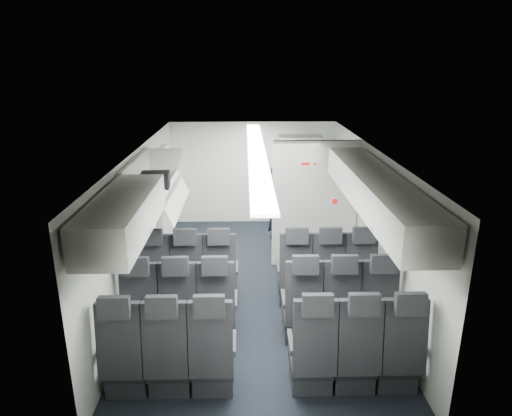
{
  "coord_description": "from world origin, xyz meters",
  "views": [
    {
      "loc": [
        -0.17,
        -6.36,
        3.36
      ],
      "look_at": [
        0.0,
        0.4,
        1.15
      ],
      "focal_mm": 32.0,
      "sensor_mm": 36.0,
      "label": 1
    }
  ],
  "objects_px": {
    "boarding_door": "(164,199)",
    "flight_attendant": "(279,210)",
    "seat_row_mid": "(260,312)",
    "seat_row_front": "(258,278)",
    "seat_row_rear": "(262,357)",
    "galley_unit": "(299,182)",
    "carry_on_bag": "(155,180)"
  },
  "relations": [
    {
      "from": "seat_row_rear",
      "to": "boarding_door",
      "type": "xyz_separation_m",
      "value": [
        -1.64,
        3.89,
        0.55
      ]
    },
    {
      "from": "seat_row_mid",
      "to": "carry_on_bag",
      "type": "xyz_separation_m",
      "value": [
        -1.36,
        0.98,
        1.43
      ]
    },
    {
      "from": "carry_on_bag",
      "to": "seat_row_front",
      "type": "bearing_deg",
      "value": -7.21
    },
    {
      "from": "seat_row_rear",
      "to": "flight_attendant",
      "type": "relative_size",
      "value": 2.08
    },
    {
      "from": "seat_row_front",
      "to": "carry_on_bag",
      "type": "bearing_deg",
      "value": 176.53
    },
    {
      "from": "seat_row_front",
      "to": "boarding_door",
      "type": "height_order",
      "value": "boarding_door"
    },
    {
      "from": "carry_on_bag",
      "to": "seat_row_rear",
      "type": "bearing_deg",
      "value": -57.86
    },
    {
      "from": "boarding_door",
      "to": "carry_on_bag",
      "type": "bearing_deg",
      "value": -82.12
    },
    {
      "from": "seat_row_front",
      "to": "flight_attendant",
      "type": "height_order",
      "value": "flight_attendant"
    },
    {
      "from": "boarding_door",
      "to": "seat_row_front",
      "type": "bearing_deg",
      "value": -51.84
    },
    {
      "from": "seat_row_mid",
      "to": "seat_row_front",
      "type": "bearing_deg",
      "value": 90.0
    },
    {
      "from": "galley_unit",
      "to": "flight_attendant",
      "type": "relative_size",
      "value": 1.19
    },
    {
      "from": "seat_row_front",
      "to": "galley_unit",
      "type": "bearing_deg",
      "value": 73.72
    },
    {
      "from": "seat_row_mid",
      "to": "flight_attendant",
      "type": "height_order",
      "value": "flight_attendant"
    },
    {
      "from": "seat_row_front",
      "to": "galley_unit",
      "type": "distance_m",
      "value": 3.43
    },
    {
      "from": "boarding_door",
      "to": "flight_attendant",
      "type": "bearing_deg",
      "value": -4.98
    },
    {
      "from": "seat_row_front",
      "to": "seat_row_rear",
      "type": "distance_m",
      "value": 1.8
    },
    {
      "from": "seat_row_mid",
      "to": "boarding_door",
      "type": "height_order",
      "value": "boarding_door"
    },
    {
      "from": "seat_row_front",
      "to": "seat_row_rear",
      "type": "xyz_separation_m",
      "value": [
        0.0,
        -1.8,
        0.0
      ]
    },
    {
      "from": "seat_row_front",
      "to": "boarding_door",
      "type": "relative_size",
      "value": 1.79
    },
    {
      "from": "carry_on_bag",
      "to": "flight_attendant",
      "type": "bearing_deg",
      "value": 41.5
    },
    {
      "from": "seat_row_mid",
      "to": "galley_unit",
      "type": "distance_m",
      "value": 4.3
    },
    {
      "from": "galley_unit",
      "to": "flight_attendant",
      "type": "height_order",
      "value": "galley_unit"
    },
    {
      "from": "seat_row_front",
      "to": "seat_row_mid",
      "type": "xyz_separation_m",
      "value": [
        0.0,
        -0.9,
        0.0
      ]
    },
    {
      "from": "seat_row_rear",
      "to": "carry_on_bag",
      "type": "relative_size",
      "value": 9.14
    },
    {
      "from": "flight_attendant",
      "to": "carry_on_bag",
      "type": "bearing_deg",
      "value": 143.0
    },
    {
      "from": "boarding_door",
      "to": "carry_on_bag",
      "type": "xyz_separation_m",
      "value": [
        0.28,
        -2.0,
        0.87
      ]
    },
    {
      "from": "seat_row_front",
      "to": "seat_row_rear",
      "type": "height_order",
      "value": "same"
    },
    {
      "from": "seat_row_rear",
      "to": "flight_attendant",
      "type": "xyz_separation_m",
      "value": [
        0.44,
        3.7,
        0.4
      ]
    },
    {
      "from": "seat_row_front",
      "to": "galley_unit",
      "type": "height_order",
      "value": "galley_unit"
    },
    {
      "from": "boarding_door",
      "to": "flight_attendant",
      "type": "distance_m",
      "value": 2.1
    },
    {
      "from": "flight_attendant",
      "to": "seat_row_rear",
      "type": "bearing_deg",
      "value": -179.08
    }
  ]
}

